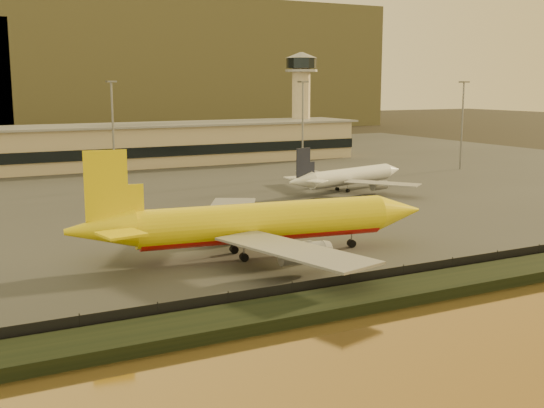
{
  "coord_description": "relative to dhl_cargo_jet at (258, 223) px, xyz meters",
  "views": [
    {
      "loc": [
        -50.78,
        -78.57,
        24.88
      ],
      "look_at": [
        -3.56,
        12.0,
        6.83
      ],
      "focal_mm": 45.0,
      "sensor_mm": 36.0,
      "label": 1
    }
  ],
  "objects": [
    {
      "name": "ground",
      "position": [
        8.04,
        -7.89,
        -5.01
      ],
      "size": [
        900.0,
        900.0,
        0.0
      ],
      "primitive_type": "plane",
      "color": "black",
      "rests_on": "ground"
    },
    {
      "name": "embankment",
      "position": [
        8.04,
        -24.89,
        -4.31
      ],
      "size": [
        320.0,
        7.0,
        1.4
      ],
      "primitive_type": "cube",
      "color": "black",
      "rests_on": "ground"
    },
    {
      "name": "dhl_cargo_jet",
      "position": [
        0.0,
        0.0,
        0.0
      ],
      "size": [
        53.92,
        52.38,
        16.1
      ],
      "rotation": [
        0.0,
        0.0,
        -0.13
      ],
      "color": "yellow",
      "rests_on": "tarmac"
    },
    {
      "name": "apron_light_masts",
      "position": [
        23.04,
        67.11,
        10.7
      ],
      "size": [
        152.2,
        12.2,
        25.4
      ],
      "color": "slate",
      "rests_on": "tarmac"
    },
    {
      "name": "gse_vehicle_white",
      "position": [
        -0.38,
        27.6,
        -3.92
      ],
      "size": [
        4.18,
        2.35,
        1.78
      ],
      "primitive_type": "cube",
      "rotation": [
        0.0,
        0.0,
        -0.15
      ],
      "color": "white",
      "rests_on": "tarmac"
    },
    {
      "name": "perimeter_fence",
      "position": [
        8.04,
        -20.89,
        -3.71
      ],
      "size": [
        300.0,
        0.05,
        2.2
      ],
      "primitive_type": "cube",
      "color": "black",
      "rests_on": "tarmac"
    },
    {
      "name": "gse_vehicle_yellow",
      "position": [
        19.43,
        20.22,
        -3.9
      ],
      "size": [
        4.24,
        2.29,
        1.82
      ],
      "primitive_type": "cube",
      "rotation": [
        0.0,
        0.0,
        0.12
      ],
      "color": "yellow",
      "rests_on": "tarmac"
    },
    {
      "name": "terminal_building",
      "position": [
        -6.48,
        117.66,
        1.24
      ],
      "size": [
        202.0,
        25.0,
        12.6
      ],
      "color": "tan",
      "rests_on": "tarmac"
    },
    {
      "name": "control_tower",
      "position": [
        78.04,
        123.11,
        16.65
      ],
      "size": [
        11.2,
        11.2,
        35.5
      ],
      "color": "tan",
      "rests_on": "tarmac"
    },
    {
      "name": "white_narrowbody_jet",
      "position": [
        46.05,
        45.14,
        -1.54
      ],
      "size": [
        37.62,
        35.97,
        10.95
      ],
      "rotation": [
        0.0,
        0.0,
        0.26
      ],
      "color": "white",
      "rests_on": "tarmac"
    },
    {
      "name": "tarmac",
      "position": [
        8.04,
        87.11,
        -4.91
      ],
      "size": [
        320.0,
        220.0,
        0.2
      ],
      "primitive_type": "cube",
      "color": "#2D2D2D",
      "rests_on": "ground"
    }
  ]
}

